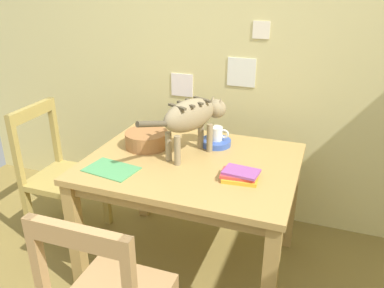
# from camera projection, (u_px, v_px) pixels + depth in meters

# --- Properties ---
(wall_rear) EXTENTS (4.63, 0.11, 2.50)m
(wall_rear) POSITION_uv_depth(u_px,v_px,m) (244.00, 49.00, 2.65)
(wall_rear) COLOR #D8CC88
(wall_rear) RESTS_ON ground_plane
(dining_table) EXTENTS (1.18, 0.93, 0.74)m
(dining_table) POSITION_uv_depth(u_px,v_px,m) (192.00, 174.00, 2.26)
(dining_table) COLOR #AF8A4B
(dining_table) RESTS_ON ground_plane
(cat) EXTENTS (0.33, 0.59, 0.34)m
(cat) POSITION_uv_depth(u_px,v_px,m) (193.00, 116.00, 2.20)
(cat) COLOR #8E7D5B
(cat) RESTS_ON dining_table
(saucer_bowl) EXTENTS (0.19, 0.19, 0.04)m
(saucer_bowl) POSITION_uv_depth(u_px,v_px,m) (216.00, 142.00, 2.41)
(saucer_bowl) COLOR #3657B6
(saucer_bowl) RESTS_ON dining_table
(coffee_mug) EXTENTS (0.12, 0.08, 0.08)m
(coffee_mug) POSITION_uv_depth(u_px,v_px,m) (216.00, 133.00, 2.39)
(coffee_mug) COLOR white
(coffee_mug) RESTS_ON saucer_bowl
(magazine) EXTENTS (0.30, 0.22, 0.01)m
(magazine) POSITION_uv_depth(u_px,v_px,m) (111.00, 169.00, 2.11)
(magazine) COLOR #4C9B5C
(magazine) RESTS_ON dining_table
(book_stack) EXTENTS (0.20, 0.15, 0.05)m
(book_stack) POSITION_uv_depth(u_px,v_px,m) (240.00, 175.00, 2.00)
(book_stack) COLOR gold
(book_stack) RESTS_ON dining_table
(wicker_basket) EXTENTS (0.26, 0.26, 0.10)m
(wicker_basket) POSITION_uv_depth(u_px,v_px,m) (147.00, 139.00, 2.38)
(wicker_basket) COLOR #9F683A
(wicker_basket) RESTS_ON dining_table
(wooden_chair_near) EXTENTS (0.42, 0.42, 0.94)m
(wooden_chair_near) POSITION_uv_depth(u_px,v_px,m) (60.00, 175.00, 2.66)
(wooden_chair_near) COLOR #A99248
(wooden_chair_near) RESTS_ON ground_plane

